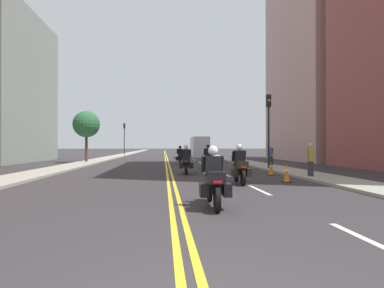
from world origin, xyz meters
TOP-DOWN VIEW (x-y plane):
  - ground_plane at (0.00, 48.00)m, footprint 264.00×264.00m
  - sidewalk_left at (-7.17, 48.00)m, footprint 2.17×144.00m
  - sidewalk_right at (7.17, 48.00)m, footprint 2.17×144.00m
  - centreline_yellow_inner at (-0.12, 48.00)m, footprint 0.12×132.00m
  - centreline_yellow_outer at (0.12, 48.00)m, footprint 0.12×132.00m
  - lane_dashes_white at (3.04, 29.00)m, footprint 0.14×56.40m
  - building_right_1 at (17.62, 29.87)m, footprint 9.59×13.34m
  - motorcycle_0 at (0.95, 5.08)m, footprint 0.77×2.14m
  - motorcycle_1 at (2.80, 9.78)m, footprint 0.78×2.09m
  - motorcycle_2 at (0.93, 14.69)m, footprint 0.78×2.25m
  - motorcycle_3 at (2.76, 18.74)m, footprint 0.78×2.18m
  - motorcycle_4 at (1.08, 23.82)m, footprint 0.76×2.16m
  - traffic_cone_0 at (5.11, 17.93)m, footprint 0.31×0.31m
  - traffic_cone_1 at (4.92, 10.14)m, footprint 0.34×0.34m
  - traffic_cone_2 at (5.36, 13.36)m, footprint 0.34×0.34m
  - traffic_light_near at (6.49, 16.99)m, footprint 0.28×0.38m
  - traffic_light_far at (-6.49, 46.85)m, footprint 0.28×0.38m
  - pedestrian_0 at (6.67, 11.55)m, footprint 0.27×0.39m
  - pedestrian_1 at (7.53, 19.61)m, footprint 0.39×0.49m
  - street_tree_0 at (-7.49, 26.99)m, footprint 2.45×2.45m
  - parked_truck at (4.69, 41.14)m, footprint 2.20×6.50m

SIDE VIEW (x-z plane):
  - ground_plane at x=0.00m, z-range 0.00..0.00m
  - centreline_yellow_inner at x=-0.12m, z-range 0.00..0.01m
  - centreline_yellow_outer at x=0.12m, z-range 0.00..0.01m
  - lane_dashes_white at x=3.04m, z-range 0.00..0.01m
  - sidewalk_left at x=-7.17m, z-range 0.00..0.12m
  - sidewalk_right at x=7.17m, z-range 0.00..0.12m
  - traffic_cone_0 at x=5.11m, z-range 0.00..0.68m
  - traffic_cone_2 at x=5.36m, z-range 0.00..0.74m
  - traffic_cone_1 at x=4.92m, z-range 0.00..0.81m
  - motorcycle_0 at x=0.95m, z-range -0.13..1.43m
  - motorcycle_4 at x=1.08m, z-range -0.14..1.45m
  - motorcycle_2 at x=0.93m, z-range -0.16..1.48m
  - motorcycle_3 at x=2.76m, z-range -0.17..1.49m
  - motorcycle_1 at x=2.80m, z-range -0.15..1.50m
  - pedestrian_1 at x=7.53m, z-range 0.03..1.66m
  - pedestrian_0 at x=6.67m, z-range 0.03..1.72m
  - parked_truck at x=4.69m, z-range -0.13..2.67m
  - traffic_light_near at x=6.49m, z-range 0.92..5.82m
  - traffic_light_far at x=-6.49m, z-range 0.96..6.09m
  - street_tree_0 at x=-7.49m, z-range 1.16..5.97m
  - building_right_1 at x=17.62m, z-range 0.00..22.51m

